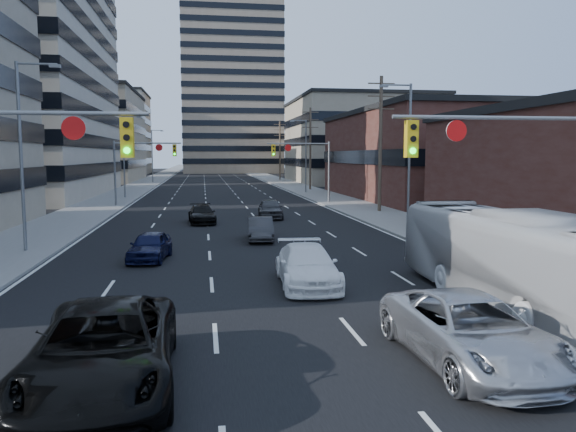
# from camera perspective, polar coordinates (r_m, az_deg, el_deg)

# --- Properties ---
(road_surface) EXTENTS (18.00, 300.00, 0.02)m
(road_surface) POSITION_cam_1_polar(r_m,az_deg,el_deg) (138.18, -7.79, 4.17)
(road_surface) COLOR black
(road_surface) RESTS_ON ground
(sidewalk_left) EXTENTS (5.00, 300.00, 0.15)m
(sidewalk_left) POSITION_cam_1_polar(r_m,az_deg,el_deg) (138.48, -12.57, 4.11)
(sidewalk_left) COLOR slate
(sidewalk_left) RESTS_ON ground
(sidewalk_right) EXTENTS (5.00, 300.00, 0.15)m
(sidewalk_right) POSITION_cam_1_polar(r_m,az_deg,el_deg) (138.82, -3.03, 4.26)
(sidewalk_right) COLOR slate
(sidewalk_right) RESTS_ON ground
(office_left_far) EXTENTS (20.00, 30.00, 16.00)m
(office_left_far) POSITION_cam_1_polar(r_m,az_deg,el_deg) (110.34, -20.28, 7.51)
(office_left_far) COLOR gray
(office_left_far) RESTS_ON ground
(storefront_right_mid) EXTENTS (20.00, 30.00, 9.00)m
(storefront_right_mid) POSITION_cam_1_polar(r_m,az_deg,el_deg) (63.66, 15.61, 5.79)
(storefront_right_mid) COLOR #472119
(storefront_right_mid) RESTS_ON ground
(office_right_far) EXTENTS (22.00, 28.00, 14.00)m
(office_right_far) POSITION_cam_1_polar(r_m,az_deg,el_deg) (99.85, 7.16, 7.45)
(office_right_far) COLOR gray
(office_right_far) RESTS_ON ground
(apartment_tower) EXTENTS (26.00, 26.00, 58.00)m
(apartment_tower) POSITION_cam_1_polar(r_m,az_deg,el_deg) (160.15, -5.84, 14.87)
(apartment_tower) COLOR gray
(apartment_tower) RESTS_ON ground
(bg_block_left) EXTENTS (24.00, 24.00, 20.00)m
(bg_block_left) POSITION_cam_1_polar(r_m,az_deg,el_deg) (150.44, -18.74, 7.87)
(bg_block_left) COLOR #ADA089
(bg_block_left) RESTS_ON ground
(bg_block_right) EXTENTS (22.00, 22.00, 12.00)m
(bg_block_right) POSITION_cam_1_polar(r_m,az_deg,el_deg) (142.23, 5.26, 6.67)
(bg_block_right) COLOR gray
(bg_block_right) RESTS_ON ground
(signal_near_right) EXTENTS (6.59, 0.33, 6.00)m
(signal_near_right) POSITION_cam_1_polar(r_m,az_deg,el_deg) (18.68, 22.04, 4.69)
(signal_near_right) COLOR slate
(signal_near_right) RESTS_ON ground
(signal_far_left) EXTENTS (6.09, 0.33, 6.00)m
(signal_far_left) POSITION_cam_1_polar(r_m,az_deg,el_deg) (53.38, -14.75, 5.57)
(signal_far_left) COLOR slate
(signal_far_left) RESTS_ON ground
(signal_far_right) EXTENTS (6.09, 0.33, 6.00)m
(signal_far_right) POSITION_cam_1_polar(r_m,az_deg,el_deg) (53.97, 1.78, 5.77)
(signal_far_right) COLOR slate
(signal_far_right) RESTS_ON ground
(utility_pole_block) EXTENTS (2.20, 0.28, 11.00)m
(utility_pole_block) POSITION_cam_1_polar(r_m,az_deg,el_deg) (46.34, 9.37, 7.46)
(utility_pole_block) COLOR #4C3D2D
(utility_pole_block) RESTS_ON ground
(utility_pole_midblock) EXTENTS (2.20, 0.28, 11.00)m
(utility_pole_midblock) POSITION_cam_1_polar(r_m,az_deg,el_deg) (75.45, 2.28, 7.00)
(utility_pole_midblock) COLOR #4C3D2D
(utility_pole_midblock) RESTS_ON ground
(utility_pole_distant) EXTENTS (2.20, 0.28, 11.00)m
(utility_pole_distant) POSITION_cam_1_polar(r_m,az_deg,el_deg) (105.06, -0.83, 6.77)
(utility_pole_distant) COLOR #4C3D2D
(utility_pole_distant) RESTS_ON ground
(streetlight_left_near) EXTENTS (2.03, 0.22, 9.00)m
(streetlight_left_near) POSITION_cam_1_polar(r_m,az_deg,el_deg) (29.28, -25.23, 6.34)
(streetlight_left_near) COLOR slate
(streetlight_left_near) RESTS_ON ground
(streetlight_left_mid) EXTENTS (2.03, 0.22, 9.00)m
(streetlight_left_mid) POSITION_cam_1_polar(r_m,az_deg,el_deg) (63.63, -16.21, 6.27)
(streetlight_left_mid) COLOR slate
(streetlight_left_mid) RESTS_ON ground
(streetlight_left_far) EXTENTS (2.03, 0.22, 9.00)m
(streetlight_left_far) POSITION_cam_1_polar(r_m,az_deg,el_deg) (98.43, -13.54, 6.22)
(streetlight_left_far) COLOR slate
(streetlight_left_far) RESTS_ON ground
(streetlight_right_near) EXTENTS (2.03, 0.22, 9.00)m
(streetlight_right_near) POSITION_cam_1_polar(r_m,az_deg,el_deg) (35.33, 11.99, 6.66)
(streetlight_right_near) COLOR slate
(streetlight_right_near) RESTS_ON ground
(streetlight_right_far) EXTENTS (2.03, 0.22, 9.00)m
(streetlight_right_far) POSITION_cam_1_polar(r_m,az_deg,el_deg) (69.20, 1.70, 6.48)
(streetlight_right_far) COLOR slate
(streetlight_right_far) RESTS_ON ground
(black_pickup) EXTENTS (2.98, 6.10, 1.67)m
(black_pickup) POSITION_cam_1_polar(r_m,az_deg,el_deg) (12.01, -18.25, -12.73)
(black_pickup) COLOR black
(black_pickup) RESTS_ON ground
(white_van) EXTENTS (2.24, 5.04, 1.44)m
(white_van) POSITION_cam_1_polar(r_m,az_deg,el_deg) (20.21, 1.96, -5.09)
(white_van) COLOR white
(white_van) RESTS_ON ground
(silver_suv) EXTENTS (2.77, 5.62, 1.54)m
(silver_suv) POSITION_cam_1_polar(r_m,az_deg,el_deg) (13.42, 18.06, -11.01)
(silver_suv) COLOR #AEAFB3
(silver_suv) RESTS_ON ground
(transit_bus) EXTENTS (2.63, 10.88, 3.03)m
(transit_bus) POSITION_cam_1_polar(r_m,az_deg,el_deg) (18.66, 21.43, -3.98)
(transit_bus) COLOR silver
(transit_bus) RESTS_ON ground
(sedan_blue) EXTENTS (1.99, 3.95, 1.29)m
(sedan_blue) POSITION_cam_1_polar(r_m,az_deg,el_deg) (25.76, -13.85, -2.99)
(sedan_blue) COLOR black
(sedan_blue) RESTS_ON ground
(sedan_grey_center) EXTENTS (1.61, 3.96, 1.28)m
(sedan_grey_center) POSITION_cam_1_polar(r_m,az_deg,el_deg) (30.88, -2.82, -1.33)
(sedan_grey_center) COLOR #2E2E30
(sedan_grey_center) RESTS_ON ground
(sedan_black_far) EXTENTS (2.03, 4.44, 1.26)m
(sedan_black_far) POSITION_cam_1_polar(r_m,az_deg,el_deg) (39.18, -8.74, 0.18)
(sedan_black_far) COLOR black
(sedan_black_far) RESTS_ON ground
(sedan_grey_right) EXTENTS (1.99, 4.43, 1.48)m
(sedan_grey_right) POSITION_cam_1_polar(r_m,az_deg,el_deg) (41.73, -1.82, 0.76)
(sedan_grey_right) COLOR #39393C
(sedan_grey_right) RESTS_ON ground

